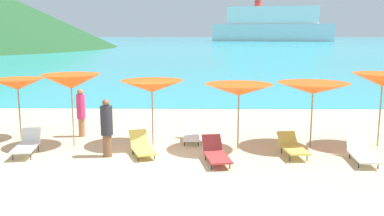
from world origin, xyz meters
TOP-DOWN VIEW (x-y plane):
  - ground_plane at (0.00, 10.00)m, footprint 50.00×100.00m
  - ocean_water at (0.00, 228.78)m, footprint 650.00×440.00m
  - umbrella_2 at (-4.78, 2.74)m, footprint 1.81×1.81m
  - umbrella_3 at (-2.67, 1.89)m, footprint 1.88×1.88m
  - umbrella_4 at (-0.10, 2.08)m, footprint 2.23×2.23m
  - umbrella_5 at (2.67, 1.61)m, footprint 2.29×2.29m
  - umbrella_6 at (5.06, 1.93)m, footprint 2.39×2.39m
  - umbrella_7 at (7.29, 2.03)m, footprint 1.94×1.94m
  - lounge_chair_0 at (1.92, 0.21)m, footprint 0.85×1.72m
  - lounge_chair_1 at (-0.29, 0.86)m, footprint 1.01×1.50m
  - lounge_chair_2 at (-3.81, 0.89)m, footprint 0.77×1.55m
  - lounge_chair_3 at (1.18, 2.49)m, footprint 0.55×1.42m
  - lounge_chair_4 at (4.26, 0.92)m, footprint 0.74×1.57m
  - lounge_chair_6 at (6.11, 0.33)m, footprint 0.69×1.60m
  - beachgoer_0 at (-1.31, 0.71)m, footprint 0.36×0.36m
  - beachgoer_1 at (-2.76, 3.15)m, footprint 0.30×0.30m
  - cruise_ship at (36.88, 195.75)m, footprint 58.32×19.32m

SIDE VIEW (x-z plane):
  - ground_plane at x=0.00m, z-range -0.30..0.00m
  - ocean_water at x=0.00m, z-range 0.00..0.02m
  - lounge_chair_0 at x=1.92m, z-range -0.05..0.59m
  - lounge_chair_1 at x=-0.29m, z-range -0.06..0.61m
  - lounge_chair_6 at x=6.11m, z-range -0.08..0.63m
  - lounge_chair_3 at x=1.18m, z-range -0.05..0.61m
  - lounge_chair_4 at x=4.26m, z-range -0.01..0.58m
  - lounge_chair_2 at x=-3.81m, z-range -0.04..0.67m
  - beachgoer_0 at x=-1.31m, z-range 0.04..1.79m
  - beachgoer_1 at x=-2.76m, z-range 0.06..1.78m
  - umbrella_5 at x=2.67m, z-range 0.86..2.95m
  - umbrella_6 at x=5.06m, z-range 0.87..2.97m
  - umbrella_2 at x=-4.78m, z-range 0.87..2.99m
  - umbrella_4 at x=-0.10m, z-range 0.88..3.02m
  - umbrella_3 at x=-2.67m, z-range 0.94..3.30m
  - umbrella_7 at x=7.29m, z-range 0.98..3.37m
  - cruise_ship at x=36.88m, z-range -2.43..17.16m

